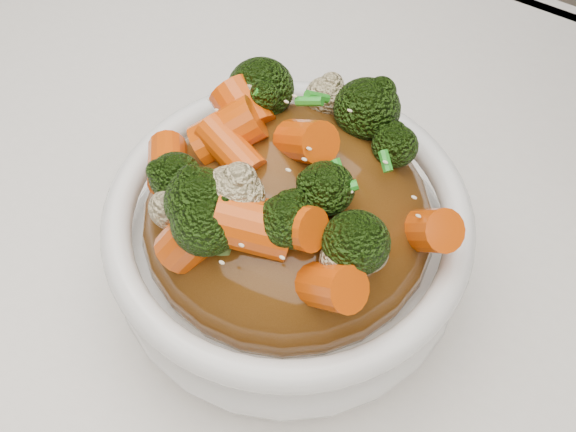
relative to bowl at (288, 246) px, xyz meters
The scene contains 8 objects.
tablecloth 0.08m from the bowl, 116.32° to the right, with size 1.20×0.80×0.04m, color white.
bowl is the anchor object (origin of this frame).
sauce_base 0.03m from the bowl, 90.00° to the left, with size 0.16×0.16×0.09m, color #502C0D.
carrots 0.08m from the bowl, 90.00° to the left, with size 0.16×0.16×0.05m, color #D94B07, non-canonical shape.
broccoli 0.08m from the bowl, 90.00° to the left, with size 0.16×0.16×0.04m, color black, non-canonical shape.
cauliflower 0.08m from the bowl, 90.00° to the left, with size 0.16×0.16×0.03m, color beige, non-canonical shape.
scallions 0.09m from the bowl, ahead, with size 0.12×0.12×0.02m, color #249422, non-canonical shape.
sesame_seeds 0.09m from the bowl, 90.00° to the left, with size 0.14×0.14×0.01m, color beige, non-canonical shape.
Camera 1 is at (0.14, -0.13, 1.12)m, focal length 42.00 mm.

